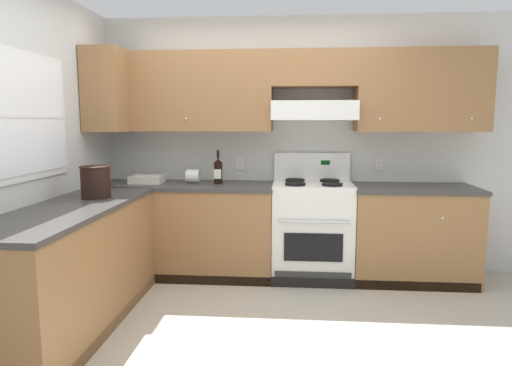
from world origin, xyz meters
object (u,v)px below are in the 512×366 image
(bowl, at_px, (147,180))
(bucket, at_px, (96,181))
(stove, at_px, (312,229))
(paper_towel_roll, at_px, (193,176))
(wine_bottle, at_px, (218,171))

(bowl, distance_m, bucket, 0.90)
(stove, bearing_deg, bowl, 179.66)
(stove, height_order, paper_towel_roll, stove)
(wine_bottle, relative_size, paper_towel_roll, 2.47)
(stove, relative_size, bowl, 3.76)
(bucket, bearing_deg, wine_bottle, 46.89)
(paper_towel_roll, bearing_deg, bowl, -171.31)
(bowl, bearing_deg, stove, -0.34)
(wine_bottle, distance_m, paper_towel_roll, 0.28)
(bowl, height_order, bucket, bucket)
(stove, xyz_separation_m, wine_bottle, (-0.92, 0.02, 0.56))
(stove, distance_m, bowl, 1.69)
(bowl, relative_size, bucket, 1.25)
(paper_towel_roll, bearing_deg, stove, -3.79)
(wine_bottle, relative_size, bucket, 1.28)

